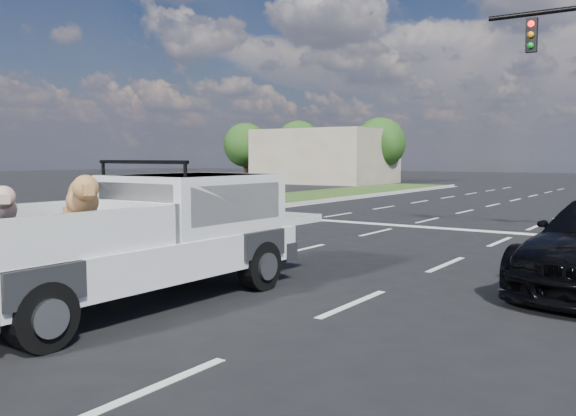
# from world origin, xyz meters

# --- Properties ---
(ground) EXTENTS (160.00, 160.00, 0.00)m
(ground) POSITION_xyz_m (0.00, 0.00, 0.00)
(ground) COLOR black
(ground) RESTS_ON ground
(road_markings) EXTENTS (17.75, 60.00, 0.01)m
(road_markings) POSITION_xyz_m (0.00, 6.56, 0.01)
(road_markings) COLOR silver
(road_markings) RESTS_ON ground
(grass_median_left) EXTENTS (5.00, 60.00, 0.10)m
(grass_median_left) POSITION_xyz_m (-11.50, 6.00, 0.05)
(grass_median_left) COLOR #254114
(grass_median_left) RESTS_ON ground
(curb_left) EXTENTS (0.15, 60.00, 0.14)m
(curb_left) POSITION_xyz_m (-9.05, 6.00, 0.07)
(curb_left) COLOR #AAA49B
(curb_left) RESTS_ON ground
(building_left) EXTENTS (10.00, 8.00, 4.40)m
(building_left) POSITION_xyz_m (-20.00, 36.00, 2.20)
(building_left) COLOR tan
(building_left) RESTS_ON ground
(tree_far_a) EXTENTS (4.20, 4.20, 5.40)m
(tree_far_a) POSITION_xyz_m (-30.00, 38.00, 3.29)
(tree_far_a) COLOR #332114
(tree_far_a) RESTS_ON ground
(tree_far_b) EXTENTS (4.20, 4.20, 5.40)m
(tree_far_b) POSITION_xyz_m (-24.00, 38.00, 3.29)
(tree_far_b) COLOR #332114
(tree_far_b) RESTS_ON ground
(tree_far_c) EXTENTS (4.20, 4.20, 5.40)m
(tree_far_c) POSITION_xyz_m (-16.00, 38.00, 3.29)
(tree_far_c) COLOR #332114
(tree_far_c) RESTS_ON ground
(pickup_truck) EXTENTS (2.27, 5.73, 2.13)m
(pickup_truck) POSITION_xyz_m (-0.95, -1.64, 0.99)
(pickup_truck) COLOR black
(pickup_truck) RESTS_ON ground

